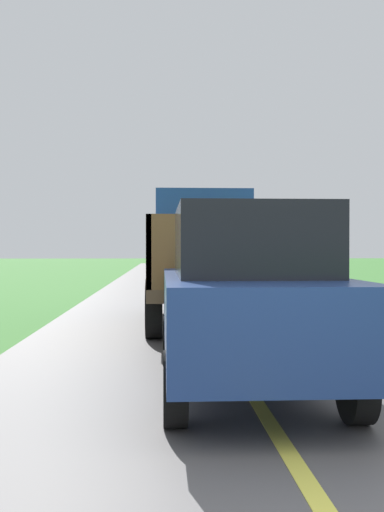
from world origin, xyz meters
The scene contains 2 objects.
banana_truck_near centered at (0.00, 9.50, 1.48)m, with size 2.38×5.82×2.80m.
following_car centered at (-0.04, 3.49, 1.07)m, with size 1.74×4.10×1.92m.
Camera 1 is at (-0.92, -2.48, 1.56)m, focal length 40.05 mm.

